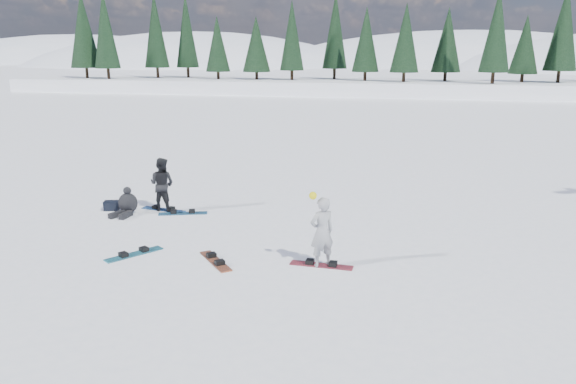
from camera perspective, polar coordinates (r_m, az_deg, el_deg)
The scene contains 11 objects.
ground at distance 14.58m, azimuth -4.65°, elevation -5.71°, with size 420.00×420.00×0.00m, color white.
alpine_backdrop at distance 203.74m, azimuth 8.36°, elevation 8.71°, with size 412.50×227.00×53.20m.
snowboarder_woman at distance 13.12m, azimuth 3.45°, elevation -4.04°, with size 0.73×0.70×1.83m.
snowboarder_man at distance 18.14m, azimuth -12.68°, elevation 0.78°, with size 0.83×0.64×1.70m, color black.
seated_rider at distance 18.15m, azimuth -16.02°, elevation -1.14°, with size 0.70×1.06×0.85m.
gear_bag at distance 18.75m, azimuth -17.49°, elevation -1.32°, with size 0.45×0.30×0.30m, color black.
snowboard_woman at distance 13.41m, azimuth 3.41°, elevation -7.44°, with size 1.50×0.28×0.03m, color maroon.
snowboard_man at distance 18.35m, azimuth -12.54°, elevation -1.76°, with size 1.50×0.28×0.03m, color #1C4F9A.
snowboard_loose_a at distance 14.59m, azimuth -15.37°, elevation -6.12°, with size 1.50×0.28×0.03m, color teal.
snowboard_loose_b at distance 13.75m, azimuth -7.39°, elevation -6.98°, with size 1.50×0.28×0.03m, color brown.
snowboard_loose_c at distance 17.81m, azimuth -10.62°, elevation -2.15°, with size 1.50×0.28×0.03m, color #185B87.
Camera 1 is at (4.17, -13.06, 4.95)m, focal length 35.00 mm.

